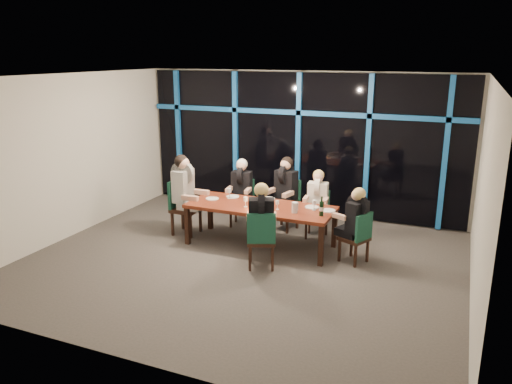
% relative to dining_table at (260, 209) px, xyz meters
% --- Properties ---
extents(room, '(7.04, 7.00, 3.02)m').
position_rel_dining_table_xyz_m(room, '(0.00, -0.80, 1.34)').
color(room, '#534D49').
rests_on(room, ground).
extents(window_wall, '(6.86, 0.43, 2.94)m').
position_rel_dining_table_xyz_m(window_wall, '(0.01, 2.13, 0.87)').
color(window_wall, black).
rests_on(window_wall, ground).
extents(dining_table, '(2.60, 1.00, 0.75)m').
position_rel_dining_table_xyz_m(dining_table, '(0.00, 0.00, 0.00)').
color(dining_table, maroon).
rests_on(dining_table, ground).
extents(chair_far_left, '(0.48, 0.48, 0.92)m').
position_rel_dining_table_xyz_m(chair_far_left, '(-0.77, 0.94, -0.17)').
color(chair_far_left, black).
rests_on(chair_far_left, ground).
extents(chair_far_mid, '(0.55, 0.55, 0.98)m').
position_rel_dining_table_xyz_m(chair_far_mid, '(0.13, 1.07, -0.13)').
color(chair_far_mid, black).
rests_on(chair_far_mid, ground).
extents(chair_far_right, '(0.45, 0.45, 0.88)m').
position_rel_dining_table_xyz_m(chair_far_right, '(0.80, 0.87, -0.19)').
color(chair_far_right, black).
rests_on(chair_far_right, ground).
extents(chair_end_left, '(0.49, 0.49, 1.05)m').
position_rel_dining_table_xyz_m(chair_end_left, '(-1.63, 0.02, -0.10)').
color(chair_end_left, black).
rests_on(chair_end_left, ground).
extents(chair_end_right, '(0.54, 0.54, 0.87)m').
position_rel_dining_table_xyz_m(chair_end_right, '(1.77, -0.11, -0.19)').
color(chair_end_right, black).
rests_on(chair_end_right, ground).
extents(chair_near_mid, '(0.58, 0.58, 0.96)m').
position_rel_dining_table_xyz_m(chair_near_mid, '(0.40, -0.92, -0.14)').
color(chair_near_mid, black).
rests_on(chair_near_mid, ground).
extents(diner_far_left, '(0.49, 0.60, 0.90)m').
position_rel_dining_table_xyz_m(diner_far_left, '(-0.76, 0.86, 0.20)').
color(diner_far_left, black).
rests_on(diner_far_left, ground).
extents(diner_far_mid, '(0.55, 0.66, 0.96)m').
position_rel_dining_table_xyz_m(diner_far_mid, '(0.11, 0.99, 0.25)').
color(diner_far_mid, black).
rests_on(diner_far_mid, ground).
extents(diner_far_right, '(0.46, 0.57, 0.86)m').
position_rel_dining_table_xyz_m(diner_far_right, '(0.81, 0.80, 0.16)').
color(diner_far_right, white).
rests_on(diner_far_right, ground).
extents(diner_end_left, '(0.65, 0.52, 1.02)m').
position_rel_dining_table_xyz_m(diner_end_left, '(-1.54, 0.02, 0.31)').
color(diner_end_left, black).
rests_on(diner_end_left, ground).
extents(diner_end_right, '(0.60, 0.55, 0.85)m').
position_rel_dining_table_xyz_m(diner_end_right, '(1.70, -0.08, 0.16)').
color(diner_end_right, black).
rests_on(diner_end_right, ground).
extents(diner_near_mid, '(0.59, 0.66, 0.94)m').
position_rel_dining_table_xyz_m(diner_near_mid, '(0.36, -0.85, 0.24)').
color(diner_near_mid, black).
rests_on(diner_near_mid, ground).
extents(plate_far_left, '(0.24, 0.24, 0.01)m').
position_rel_dining_table_xyz_m(plate_far_left, '(-0.68, 0.30, 0.08)').
color(plate_far_left, white).
rests_on(plate_far_left, dining_table).
extents(plate_far_mid, '(0.24, 0.24, 0.01)m').
position_rel_dining_table_xyz_m(plate_far_mid, '(-0.02, 0.44, 0.08)').
color(plate_far_mid, white).
rests_on(plate_far_mid, dining_table).
extents(plate_far_right, '(0.24, 0.24, 0.01)m').
position_rel_dining_table_xyz_m(plate_far_right, '(0.87, 0.24, 0.08)').
color(plate_far_right, white).
rests_on(plate_far_right, dining_table).
extents(plate_end_left, '(0.24, 0.24, 0.01)m').
position_rel_dining_table_xyz_m(plate_end_left, '(-0.97, 0.03, 0.08)').
color(plate_end_left, white).
rests_on(plate_end_left, dining_table).
extents(plate_end_right, '(0.24, 0.24, 0.01)m').
position_rel_dining_table_xyz_m(plate_end_right, '(1.19, 0.16, 0.08)').
color(plate_end_right, white).
rests_on(plate_end_right, dining_table).
extents(plate_near_mid, '(0.24, 0.24, 0.01)m').
position_rel_dining_table_xyz_m(plate_near_mid, '(0.16, -0.32, 0.08)').
color(plate_near_mid, white).
rests_on(plate_near_mid, dining_table).
extents(wine_bottle, '(0.08, 0.08, 0.33)m').
position_rel_dining_table_xyz_m(wine_bottle, '(1.14, -0.14, 0.19)').
color(wine_bottle, black).
rests_on(wine_bottle, dining_table).
extents(water_pitcher, '(0.11, 0.10, 0.18)m').
position_rel_dining_table_xyz_m(water_pitcher, '(0.69, -0.15, 0.16)').
color(water_pitcher, white).
rests_on(water_pitcher, dining_table).
extents(tea_light, '(0.06, 0.06, 0.03)m').
position_rel_dining_table_xyz_m(tea_light, '(-0.03, -0.28, 0.08)').
color(tea_light, '#FCAA4B').
rests_on(tea_light, dining_table).
extents(wine_glass_a, '(0.07, 0.07, 0.18)m').
position_rel_dining_table_xyz_m(wine_glass_a, '(-0.21, -0.17, 0.20)').
color(wine_glass_a, silver).
rests_on(wine_glass_a, dining_table).
extents(wine_glass_b, '(0.06, 0.06, 0.17)m').
position_rel_dining_table_xyz_m(wine_glass_b, '(0.01, 0.13, 0.19)').
color(wine_glass_b, silver).
rests_on(wine_glass_b, dining_table).
extents(wine_glass_c, '(0.06, 0.06, 0.16)m').
position_rel_dining_table_xyz_m(wine_glass_c, '(0.35, -0.09, 0.18)').
color(wine_glass_c, silver).
rests_on(wine_glass_c, dining_table).
extents(wine_glass_d, '(0.07, 0.07, 0.19)m').
position_rel_dining_table_xyz_m(wine_glass_d, '(-0.70, 0.20, 0.21)').
color(wine_glass_d, silver).
rests_on(wine_glass_d, dining_table).
extents(wine_glass_e, '(0.07, 0.07, 0.18)m').
position_rel_dining_table_xyz_m(wine_glass_e, '(0.95, 0.11, 0.20)').
color(wine_glass_e, silver).
rests_on(wine_glass_e, dining_table).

